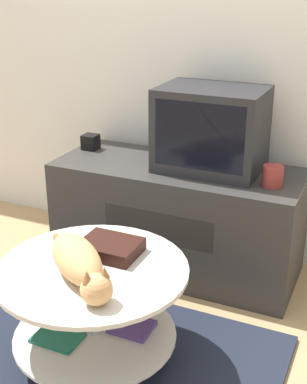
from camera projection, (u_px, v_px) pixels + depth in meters
ground_plane at (83, 364)px, 2.20m from camera, size 12.00×12.00×0.00m
wall_back at (196, 12)px, 2.74m from camera, size 8.00×0.05×2.60m
rug at (83, 362)px, 2.20m from camera, size 1.56×1.04×0.02m
tv_stand at (177, 218)px, 2.83m from camera, size 1.28×0.51×0.58m
tv at (211, 129)px, 2.61m from camera, size 0.51×0.36×0.41m
speaker at (91, 142)px, 2.97m from camera, size 0.08×0.08×0.08m
mug at (273, 176)px, 2.45m from camera, size 0.09×0.09×0.10m
coffee_table at (94, 301)px, 2.09m from camera, size 0.74×0.74×0.43m
dvd_box at (110, 247)px, 2.13m from camera, size 0.23×0.18×0.05m
cat at (79, 262)px, 1.94m from camera, size 0.45×0.39×0.14m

